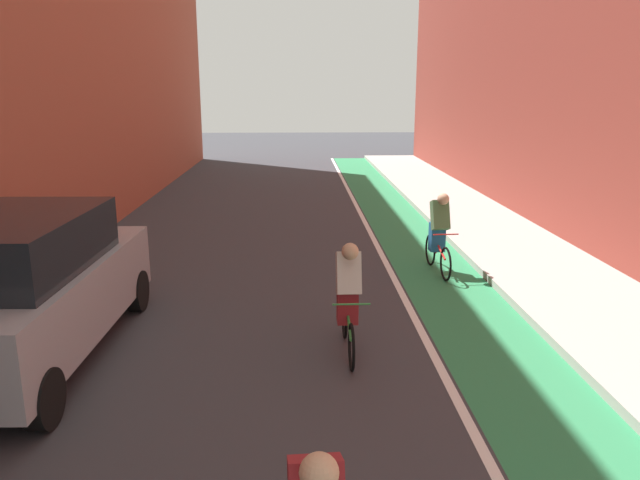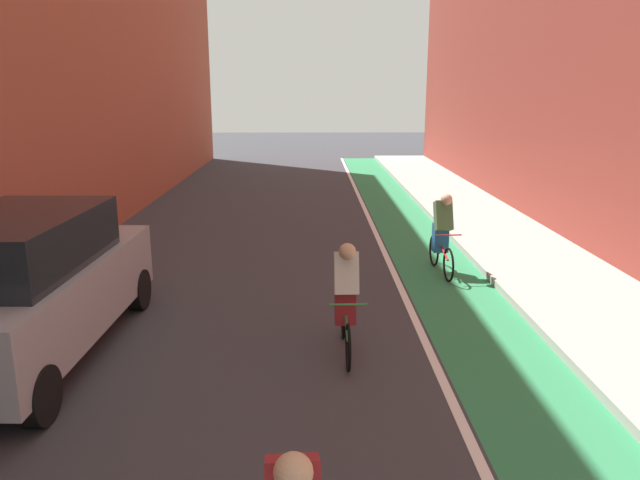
{
  "view_description": "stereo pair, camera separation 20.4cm",
  "coord_description": "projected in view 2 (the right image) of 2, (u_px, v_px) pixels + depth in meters",
  "views": [
    {
      "loc": [
        0.51,
        2.33,
        3.49
      ],
      "look_at": [
        0.86,
        11.34,
        1.25
      ],
      "focal_mm": 34.04,
      "sensor_mm": 36.0,
      "label": 1
    },
    {
      "loc": [
        0.72,
        2.32,
        3.49
      ],
      "look_at": [
        0.86,
        11.34,
        1.25
      ],
      "focal_mm": 34.04,
      "sensor_mm": 36.0,
      "label": 2
    }
  ],
  "objects": [
    {
      "name": "cyclist_mid",
      "position": [
        346.0,
        294.0,
        8.09
      ],
      "size": [
        0.48,
        1.67,
        1.59
      ],
      "color": "black",
      "rests_on": "ground"
    },
    {
      "name": "parked_suv_silver",
      "position": [
        28.0,
        284.0,
        7.92
      ],
      "size": [
        2.04,
        4.67,
        1.98
      ],
      "color": "#9EA0A8",
      "rests_on": "ground"
    },
    {
      "name": "sidewalk_right",
      "position": [
        508.0,
        240.0,
        14.16
      ],
      "size": [
        2.58,
        35.99,
        0.14
      ],
      "primitive_type": "cube",
      "color": "#A8A59E",
      "rests_on": "ground"
    },
    {
      "name": "lane_divider_stripe",
      "position": [
        380.0,
        243.0,
        14.13
      ],
      "size": [
        0.12,
        35.99,
        0.0
      ],
      "primitive_type": "cube",
      "color": "white",
      "rests_on": "ground"
    },
    {
      "name": "ground_plane",
      "position": [
        275.0,
        269.0,
        12.16
      ],
      "size": [
        79.18,
        79.18,
        0.0
      ],
      "primitive_type": "plane",
      "color": "#38383D"
    },
    {
      "name": "cyclist_trailing",
      "position": [
        442.0,
        233.0,
        11.67
      ],
      "size": [
        0.48,
        1.7,
        1.6
      ],
      "color": "black",
      "rests_on": "ground"
    },
    {
      "name": "bike_lane_paint",
      "position": [
        419.0,
        243.0,
        14.15
      ],
      "size": [
        1.6,
        35.99,
        0.0
      ],
      "primitive_type": "cube",
      "color": "#2D8451",
      "rests_on": "ground"
    }
  ]
}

